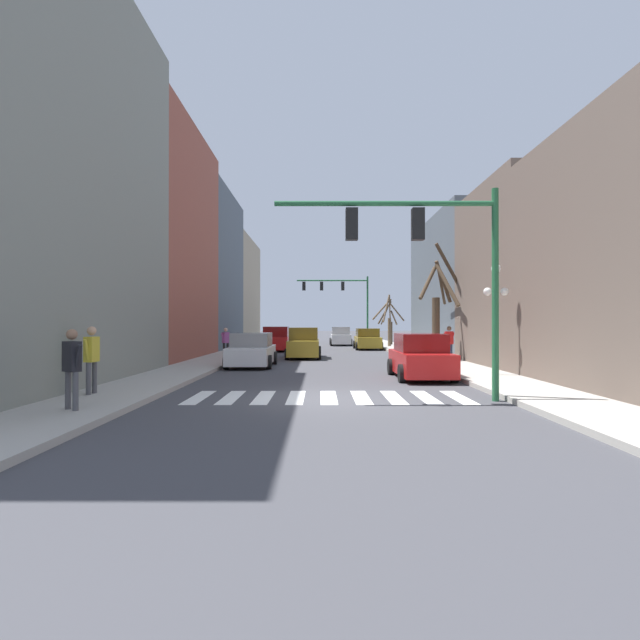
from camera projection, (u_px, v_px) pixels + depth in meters
name	position (u px, v px, depth m)	size (l,w,h in m)	color
ground_plane	(330.00, 399.00, 13.61)	(240.00, 240.00, 0.00)	#424247
sidewalk_left	(115.00, 396.00, 13.62)	(2.45, 90.00, 0.15)	#ADA89E
sidewalk_right	(545.00, 396.00, 13.60)	(2.45, 90.00, 0.15)	#ADA89E
building_row_left	(163.00, 255.00, 30.98)	(6.00, 49.48, 13.94)	gray
building_row_right	(533.00, 278.00, 24.30)	(6.00, 32.47, 9.05)	#66564C
crosswalk_stripes	(330.00, 397.00, 13.82)	(7.65, 2.60, 0.01)	white
traffic_signal_near	(431.00, 248.00, 13.18)	(5.94, 0.28, 5.63)	#236038
traffic_signal_far	(343.00, 294.00, 48.62)	(6.99, 0.28, 6.63)	#236038
street_lamp_right_corner	(497.00, 296.00, 18.54)	(0.95, 0.36, 4.12)	#1E4C2D
car_parked_left_far	(253.00, 351.00, 23.57)	(2.13, 4.42, 1.60)	white
car_driving_away_lane	(305.00, 344.00, 29.47)	(2.04, 4.62, 1.80)	#A38423
car_parked_right_far	(369.00, 340.00, 39.15)	(2.07, 4.42, 1.65)	#A38423
car_parked_left_mid	(342.00, 337.00, 46.46)	(1.99, 4.78, 1.71)	white
car_driving_toward_lane	(278.00, 340.00, 36.64)	(2.16, 4.15, 1.81)	red
car_parked_right_mid	(422.00, 358.00, 18.57)	(2.04, 4.29, 1.67)	red
pedestrian_crossing_street	(93.00, 354.00, 13.46)	(0.27, 0.79, 1.83)	#4C4C51
pedestrian_near_right_corner	(73.00, 362.00, 10.98)	(0.68, 0.51, 1.78)	#4C4C51
pedestrian_waiting_at_curb	(227.00, 340.00, 28.46)	(0.49, 0.62, 1.65)	black
pedestrian_on_right_sidewalk	(450.00, 340.00, 25.47)	(0.68, 0.49, 1.76)	#282D47
street_tree_left_mid	(391.00, 325.00, 44.81)	(1.72, 0.73, 4.09)	#473828
street_tree_right_mid	(441.00, 306.00, 26.29)	(3.28, 3.18, 6.18)	#473828
street_tree_left_far	(390.00, 322.00, 41.64)	(2.85, 1.81, 4.32)	brown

